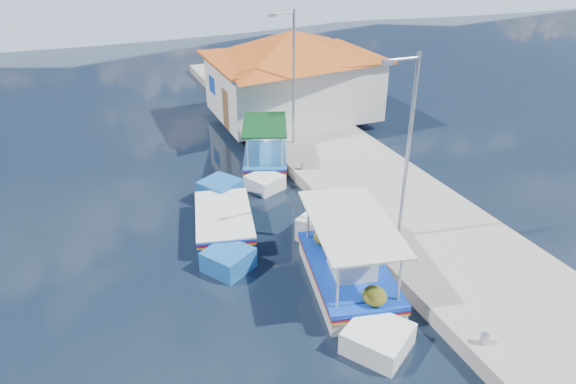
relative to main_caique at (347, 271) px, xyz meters
name	(u,v)px	position (x,y,z in m)	size (l,w,h in m)	color
ground	(293,322)	(-2.13, -0.96, -0.47)	(160.00, 160.00, 0.00)	black
quay	(371,186)	(3.77, 5.04, -0.22)	(5.00, 44.00, 0.50)	#98968F
bollards	(333,194)	(1.67, 4.29, 0.18)	(0.20, 17.20, 0.30)	#A5A8AD
main_caique	(347,271)	(0.00, 0.00, 0.00)	(3.13, 7.34, 2.46)	white
caique_green_canopy	(264,160)	(0.61, 8.94, -0.13)	(3.17, 5.72, 2.28)	white
caique_blue_hull	(223,223)	(-2.58, 4.35, -0.17)	(2.78, 6.27, 1.14)	#1A58A1
harbor_building	(292,72)	(4.07, 14.04, 2.30)	(10.49, 10.49, 4.40)	silver
lamp_post_near	(407,142)	(2.38, 1.04, 3.38)	(1.21, 0.14, 6.00)	#A5A8AD
lamp_post_far	(292,72)	(2.38, 10.04, 3.38)	(1.21, 0.14, 6.00)	#A5A8AD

